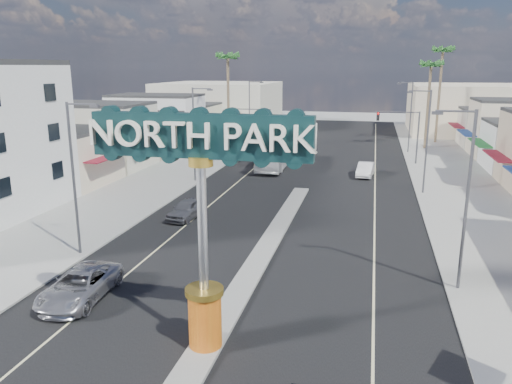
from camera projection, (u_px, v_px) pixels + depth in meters
The scene contains 24 objects.
ground at pixel (303, 187), 46.31m from camera, with size 160.00×160.00×0.00m, color gray.
road at pixel (303, 187), 46.31m from camera, with size 20.00×120.00×0.01m, color black.
median_island at pixel (268, 245), 31.18m from camera, with size 1.30×30.00×0.16m, color gray.
sidewalk_left at pixel (163, 179), 49.39m from camera, with size 8.00×120.00×0.12m, color gray.
sidewalk_right at pixel (464, 195), 43.19m from camera, with size 8.00×120.00×0.12m, color gray.
storefront_row_left at pixel (130, 131), 63.15m from camera, with size 12.00×42.00×6.00m, color beige.
backdrop_far_left at pixel (220, 105), 92.67m from camera, with size 20.00×20.00×8.00m, color #B7B29E.
backdrop_far_right at pixel (473, 109), 82.93m from camera, with size 20.00×20.00×8.00m, color beige.
gateway_sign at pixel (202, 206), 18.40m from camera, with size 8.20×1.50×9.15m.
traffic_signal_left at pixel (245, 123), 60.50m from camera, with size 5.09×0.45×6.00m.
traffic_signal_right at pixel (402, 127), 56.44m from camera, with size 5.09×0.45×6.00m.
streetlight_l_near at pixel (76, 172), 28.50m from camera, with size 2.03×0.22×9.00m.
streetlight_l_mid at pixel (195, 130), 47.37m from camera, with size 2.03×0.22×9.00m.
streetlight_l_far at pixel (251, 110), 68.14m from camera, with size 2.03×0.22×9.00m.
streetlight_r_near at pixel (464, 192), 23.88m from camera, with size 2.03×0.22×9.00m.
streetlight_r_mid at pixel (425, 137), 42.76m from camera, with size 2.03×0.22×9.00m.
streetlight_r_far at pixel (409, 114), 63.52m from camera, with size 2.03×0.22×9.00m.
palm_left_far at pixel (228, 62), 65.24m from camera, with size 2.60×2.60×13.10m.
palm_right_mid at pixel (431, 69), 65.37m from camera, with size 2.60×2.60×12.10m.
palm_right_far at pixel (443, 55), 70.16m from camera, with size 2.60×2.60×14.10m.
suv_left at pixel (80, 285), 23.88m from camera, with size 2.40×5.21×1.45m, color #B0B0B5.
car_parked_left at pixel (187, 209), 36.75m from camera, with size 1.67×4.15×1.41m, color slate.
car_parked_right at pixel (365, 169), 50.79m from camera, with size 1.50×4.30×1.42m, color silver.
city_bus at pixel (275, 154), 55.20m from camera, with size 2.53×10.81×3.01m, color silver.
Camera 1 is at (6.00, -14.82, 10.92)m, focal length 35.00 mm.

